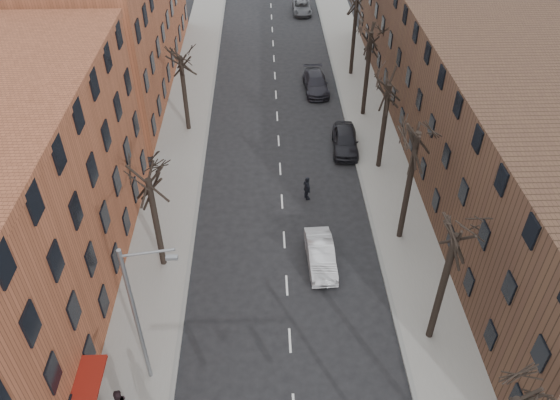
{
  "coord_description": "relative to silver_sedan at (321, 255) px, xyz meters",
  "views": [
    {
      "loc": [
        -1.14,
        -6.22,
        24.56
      ],
      "look_at": [
        -0.3,
        19.22,
        4.0
      ],
      "focal_mm": 35.0,
      "sensor_mm": 36.0,
      "label": 1
    }
  ],
  "objects": [
    {
      "name": "sidewalk_left",
      "position": [
        -10.16,
        17.24,
        -0.68
      ],
      "size": [
        4.0,
        90.0,
        0.15
      ],
      "primitive_type": "cube",
      "color": "gray",
      "rests_on": "ground"
    },
    {
      "name": "sidewalk_right",
      "position": [
        5.84,
        17.24,
        -0.68
      ],
      "size": [
        4.0,
        90.0,
        0.15
      ],
      "primitive_type": "cube",
      "color": "gray",
      "rests_on": "ground"
    },
    {
      "name": "building_left_far",
      "position": [
        -18.16,
        26.24,
        6.24
      ],
      "size": [
        12.0,
        28.0,
        14.0
      ],
      "primitive_type": "cube",
      "color": "brown",
      "rests_on": "ground"
    },
    {
      "name": "building_right",
      "position": [
        13.84,
        12.24,
        4.24
      ],
      "size": [
        12.0,
        50.0,
        10.0
      ],
      "primitive_type": "cube",
      "color": "#472F21",
      "rests_on": "ground"
    },
    {
      "name": "tree_right_b",
      "position": [
        5.44,
        -5.76,
        -0.76
      ],
      "size": [
        5.2,
        5.2,
        10.8
      ],
      "primitive_type": null,
      "color": "black",
      "rests_on": "ground"
    },
    {
      "name": "tree_right_c",
      "position": [
        5.44,
        2.24,
        -0.76
      ],
      "size": [
        5.2,
        5.2,
        11.6
      ],
      "primitive_type": null,
      "color": "black",
      "rests_on": "ground"
    },
    {
      "name": "tree_right_d",
      "position": [
        5.44,
        10.24,
        -0.76
      ],
      "size": [
        5.2,
        5.2,
        10.0
      ],
      "primitive_type": null,
      "color": "black",
      "rests_on": "ground"
    },
    {
      "name": "tree_right_e",
      "position": [
        5.44,
        18.24,
        -0.76
      ],
      "size": [
        5.2,
        5.2,
        10.8
      ],
      "primitive_type": null,
      "color": "black",
      "rests_on": "ground"
    },
    {
      "name": "tree_right_f",
      "position": [
        5.44,
        26.24,
        -0.76
      ],
      "size": [
        5.2,
        5.2,
        11.6
      ],
      "primitive_type": null,
      "color": "black",
      "rests_on": "ground"
    },
    {
      "name": "tree_left_a",
      "position": [
        -9.76,
        0.24,
        -0.76
      ],
      "size": [
        5.2,
        5.2,
        9.5
      ],
      "primitive_type": null,
      "color": "black",
      "rests_on": "ground"
    },
    {
      "name": "tree_left_b",
      "position": [
        -9.76,
        16.24,
        -0.76
      ],
      "size": [
        5.2,
        5.2,
        9.5
      ],
      "primitive_type": null,
      "color": "black",
      "rests_on": "ground"
    },
    {
      "name": "streetlight",
      "position": [
        -9.19,
        -7.76,
        4.26
      ],
      "size": [
        2.45,
        0.22,
        9.03
      ],
      "color": "slate",
      "rests_on": "ground"
    },
    {
      "name": "silver_sedan",
      "position": [
        0.0,
        0.0,
        0.0
      ],
      "size": [
        1.8,
        4.66,
        1.51
      ],
      "primitive_type": "imported",
      "rotation": [
        0.0,
        0.0,
        0.04
      ],
      "color": "#B7B9BF",
      "rests_on": "ground"
    },
    {
      "name": "parked_car_near",
      "position": [
        3.14,
        12.82,
        0.08
      ],
      "size": [
        2.31,
        5.06,
        1.68
      ],
      "primitive_type": "imported",
      "rotation": [
        0.0,
        0.0,
        -0.07
      ],
      "color": "black",
      "rests_on": "ground"
    },
    {
      "name": "parked_car_mid",
      "position": [
        1.64,
        23.0,
        0.01
      ],
      "size": [
        2.38,
        5.4,
        1.54
      ],
      "primitive_type": "imported",
      "rotation": [
        0.0,
        0.0,
        0.04
      ],
      "color": "#222129",
      "rests_on": "ground"
    },
    {
      "name": "parked_car_far",
      "position": [
        1.64,
        43.48,
        -0.09
      ],
      "size": [
        2.21,
        4.79,
        1.33
      ],
      "primitive_type": "imported",
      "rotation": [
        0.0,
        0.0,
        0.0
      ],
      "color": "#525359",
      "rests_on": "ground"
    },
    {
      "name": "pedestrian_crossing",
      "position": [
        -0.39,
        6.5,
        0.18
      ],
      "size": [
        0.78,
        1.19,
        1.88
      ],
      "primitive_type": "imported",
      "rotation": [
        0.0,
        0.0,
        1.89
      ],
      "color": "black",
      "rests_on": "ground"
    }
  ]
}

